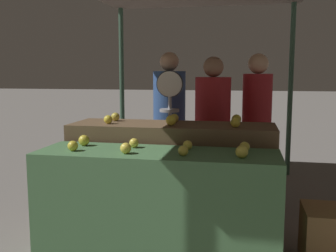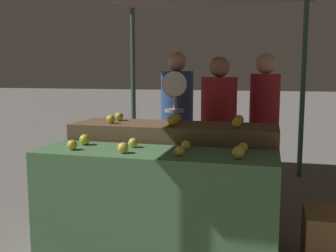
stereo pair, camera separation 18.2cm
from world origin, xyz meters
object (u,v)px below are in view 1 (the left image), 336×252
(person_vendor_at_scale, at_px, (213,123))
(person_customer_right, at_px, (257,117))
(person_customer_left, at_px, (169,113))
(wooden_crate_side, at_px, (331,236))
(produce_scale, at_px, (170,111))

(person_vendor_at_scale, distance_m, person_customer_right, 0.53)
(person_vendor_at_scale, bearing_deg, person_customer_right, -126.94)
(person_customer_left, xyz_separation_m, wooden_crate_side, (1.58, -1.54, -0.76))
(produce_scale, xyz_separation_m, person_customer_right, (0.88, 0.50, -0.10))
(produce_scale, distance_m, person_customer_right, 1.02)
(wooden_crate_side, bearing_deg, person_customer_left, 135.67)
(produce_scale, distance_m, person_customer_left, 0.72)
(person_vendor_at_scale, height_order, person_customer_right, person_customer_right)
(person_customer_right, relative_size, wooden_crate_side, 3.88)
(produce_scale, bearing_deg, person_customer_left, 101.33)
(produce_scale, distance_m, person_vendor_at_scale, 0.51)
(person_vendor_at_scale, relative_size, person_customer_left, 0.96)
(person_customer_right, bearing_deg, person_vendor_at_scale, 51.08)
(person_vendor_at_scale, bearing_deg, person_customer_left, -12.73)
(wooden_crate_side, bearing_deg, person_vendor_at_scale, 132.83)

